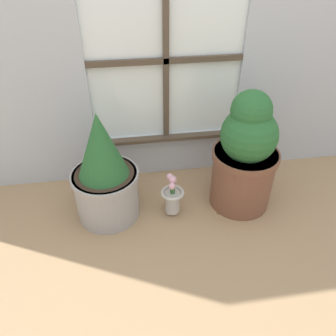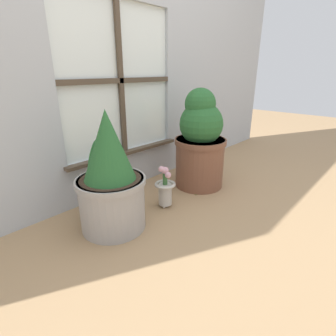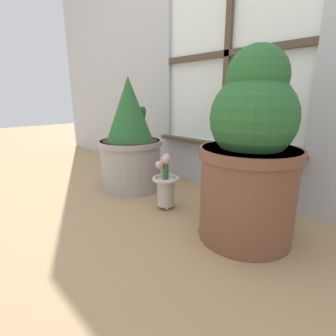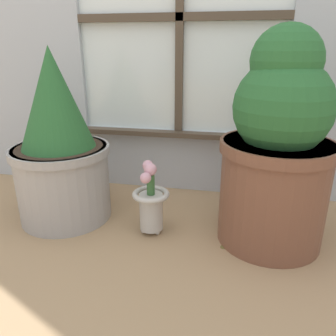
{
  "view_description": "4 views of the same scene",
  "coord_description": "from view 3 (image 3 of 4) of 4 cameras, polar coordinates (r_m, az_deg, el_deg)",
  "views": [
    {
      "loc": [
        -0.29,
        -1.41,
        1.51
      ],
      "look_at": [
        -0.05,
        0.16,
        0.33
      ],
      "focal_mm": 35.0,
      "sensor_mm": 36.0,
      "label": 1
    },
    {
      "loc": [
        -1.24,
        -1.02,
        0.91
      ],
      "look_at": [
        0.04,
        0.15,
        0.26
      ],
      "focal_mm": 28.0,
      "sensor_mm": 36.0,
      "label": 2
    },
    {
      "loc": [
        0.97,
        -0.79,
        0.6
      ],
      "look_at": [
        -0.05,
        0.15,
        0.22
      ],
      "focal_mm": 28.0,
      "sensor_mm": 36.0,
      "label": 3
    },
    {
      "loc": [
        0.27,
        -1.02,
        0.71
      ],
      "look_at": [
        0.03,
        0.15,
        0.27
      ],
      "focal_mm": 35.0,
      "sensor_mm": 36.0,
      "label": 4
    }
  ],
  "objects": [
    {
      "name": "flower_vase",
      "position": [
        1.42,
        -0.54,
        -3.64
      ],
      "size": [
        0.15,
        0.15,
        0.3
      ],
      "color": "#BCB7AD",
      "rests_on": "ground_plane"
    },
    {
      "name": "potted_plant_left",
      "position": [
        1.72,
        -8.22,
        5.68
      ],
      "size": [
        0.41,
        0.41,
        0.72
      ],
      "color": "#9E9993",
      "rests_on": "ground_plane"
    },
    {
      "name": "ground_plane",
      "position": [
        1.39,
        -3.23,
        -10.29
      ],
      "size": [
        10.0,
        10.0,
        0.0
      ],
      "primitive_type": "plane",
      "color": "tan"
    },
    {
      "name": "potted_plant_right",
      "position": [
        1.12,
        17.45,
        2.66
      ],
      "size": [
        0.41,
        0.41,
        0.79
      ],
      "color": "brown",
      "rests_on": "ground_plane"
    },
    {
      "name": "fallen_leaf",
      "position": [
        1.25,
        8.91,
        -13.21
      ],
      "size": [
        0.11,
        0.1,
        0.01
      ],
      "color": "brown",
      "rests_on": "ground_plane"
    }
  ]
}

